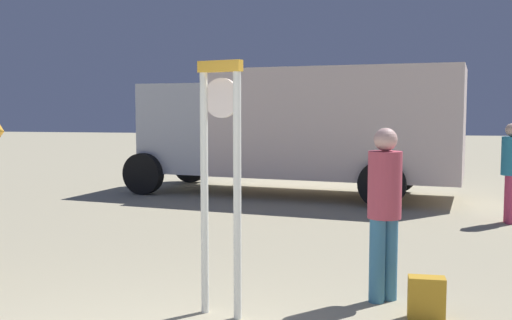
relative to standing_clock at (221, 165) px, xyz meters
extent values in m
cylinder|color=white|center=(-0.17, 0.05, -0.28)|extent=(0.07, 0.07, 2.19)
cylinder|color=white|center=(0.16, -0.06, -0.28)|extent=(0.07, 0.07, 2.19)
cube|color=yellow|center=(0.00, 0.00, 0.87)|extent=(0.43, 0.21, 0.10)
cylinder|color=white|center=(0.01, 0.02, 0.59)|extent=(0.35, 0.15, 0.35)
cube|color=black|center=(0.02, 0.05, 0.59)|extent=(0.08, 0.03, 0.07)
cube|color=black|center=(0.02, 0.05, 0.59)|extent=(0.09, 0.04, 0.12)
cylinder|color=teal|center=(1.51, 0.75, -0.96)|extent=(0.15, 0.15, 0.82)
cylinder|color=teal|center=(1.39, 0.64, -0.96)|extent=(0.15, 0.15, 0.82)
cylinder|color=#B74254|center=(1.45, 0.70, -0.23)|extent=(0.32, 0.32, 0.65)
sphere|color=#D7A79B|center=(1.45, 0.70, 0.20)|extent=(0.22, 0.22, 0.22)
cube|color=gold|center=(1.81, 0.22, -1.18)|extent=(0.32, 0.17, 0.39)
cube|color=gold|center=(1.81, 0.33, -1.24)|extent=(0.22, 0.04, 0.17)
cylinder|color=#CB3B62|center=(3.55, 5.21, -0.98)|extent=(0.15, 0.15, 0.79)
cylinder|color=#CB3B62|center=(3.54, 5.06, -0.98)|extent=(0.15, 0.15, 0.79)
cylinder|color=teal|center=(3.55, 5.14, -0.27)|extent=(0.31, 0.31, 0.63)
sphere|color=#CEAA93|center=(3.55, 5.14, 0.15)|extent=(0.22, 0.22, 0.22)
cube|color=beige|center=(0.58, 7.58, 0.20)|extent=(5.42, 3.08, 2.24)
cube|color=silver|center=(-2.79, 8.15, 0.06)|extent=(1.96, 2.39, 1.96)
cube|color=black|center=(-3.60, 8.28, 0.45)|extent=(0.33, 1.79, 0.86)
cylinder|color=black|center=(-3.19, 9.38, -0.92)|extent=(0.93, 0.39, 0.90)
cylinder|color=black|center=(-3.57, 7.11, -0.92)|extent=(0.93, 0.39, 0.90)
cylinder|color=black|center=(1.90, 8.53, -0.92)|extent=(0.93, 0.39, 0.90)
cylinder|color=black|center=(1.52, 6.26, -0.92)|extent=(0.93, 0.39, 0.90)
camera|label=1|loc=(1.31, -5.12, 0.50)|focal=41.88mm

